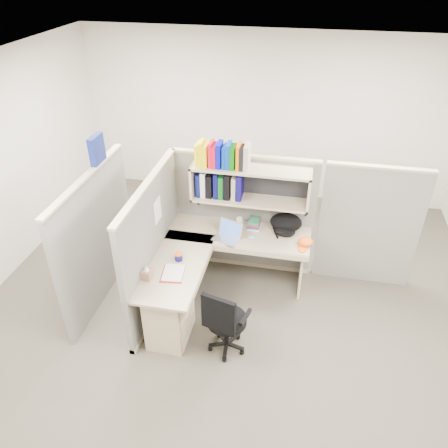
% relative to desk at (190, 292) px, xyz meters
% --- Properties ---
extents(ground, '(6.00, 6.00, 0.00)m').
position_rel_desk_xyz_m(ground, '(0.41, 0.29, -0.44)').
color(ground, '#353029').
rests_on(ground, ground).
extents(room_shell, '(6.00, 6.00, 6.00)m').
position_rel_desk_xyz_m(room_shell, '(0.41, 0.29, 1.18)').
color(room_shell, beige).
rests_on(room_shell, ground).
extents(cubicle, '(3.79, 1.84, 1.95)m').
position_rel_desk_xyz_m(cubicle, '(0.04, 0.74, 0.47)').
color(cubicle, slate).
rests_on(cubicle, ground).
extents(desk, '(1.74, 1.75, 0.73)m').
position_rel_desk_xyz_m(desk, '(0.00, 0.00, 0.00)').
color(desk, gray).
rests_on(desk, ground).
extents(laptop, '(0.39, 0.39, 0.22)m').
position_rel_desk_xyz_m(laptop, '(0.28, 0.68, 0.40)').
color(laptop, silver).
rests_on(laptop, desk).
extents(backpack, '(0.40, 0.31, 0.23)m').
position_rel_desk_xyz_m(backpack, '(0.96, 0.98, 0.41)').
color(backpack, black).
rests_on(backpack, desk).
extents(orange_cap, '(0.23, 0.24, 0.09)m').
position_rel_desk_xyz_m(orange_cap, '(1.22, 0.77, 0.34)').
color(orange_cap, orange).
rests_on(orange_cap, desk).
extents(snack_canister, '(0.09, 0.09, 0.09)m').
position_rel_desk_xyz_m(snack_canister, '(-0.16, 0.19, 0.34)').
color(snack_canister, '#100D51').
rests_on(snack_canister, desk).
extents(tissue_box, '(0.12, 0.12, 0.17)m').
position_rel_desk_xyz_m(tissue_box, '(-0.40, -0.19, 0.38)').
color(tissue_box, '#997057').
rests_on(tissue_box, desk).
extents(mouse, '(0.10, 0.06, 0.04)m').
position_rel_desk_xyz_m(mouse, '(0.58, 0.77, 0.31)').
color(mouse, '#84A5BC').
rests_on(mouse, desk).
extents(paper_cup, '(0.08, 0.08, 0.11)m').
position_rel_desk_xyz_m(paper_cup, '(0.38, 1.03, 0.34)').
color(paper_cup, silver).
rests_on(paper_cup, desk).
extents(book_stack, '(0.16, 0.22, 0.10)m').
position_rel_desk_xyz_m(book_stack, '(0.57, 1.03, 0.34)').
color(book_stack, gray).
rests_on(book_stack, desk).
extents(loose_paper, '(0.26, 0.32, 0.00)m').
position_rel_desk_xyz_m(loose_paper, '(-0.16, -0.04, 0.29)').
color(loose_paper, white).
rests_on(loose_paper, desk).
extents(task_chair, '(0.50, 0.46, 0.88)m').
position_rel_desk_xyz_m(task_chair, '(0.48, -0.36, -0.13)').
color(task_chair, black).
rests_on(task_chair, ground).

